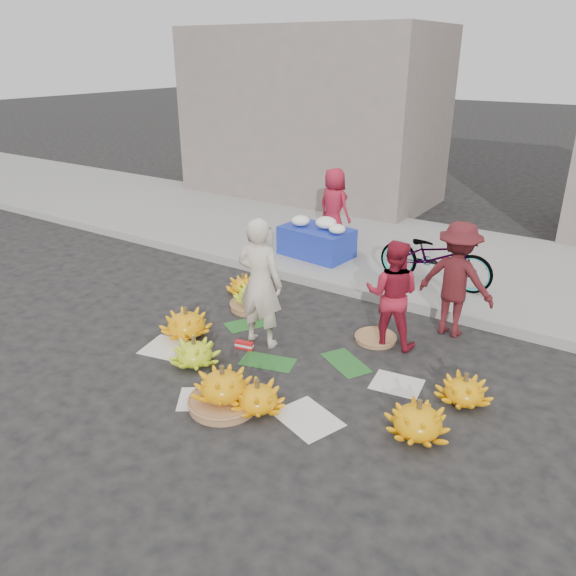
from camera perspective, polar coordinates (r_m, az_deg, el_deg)
The scene contains 23 objects.
ground at distance 6.93m, azimuth -0.43°, elevation -7.05°, with size 80.00×80.00×0.00m, color black.
curb at distance 8.61m, azimuth 7.76°, elevation -0.43°, with size 40.00×0.25×0.15m, color gray.
sidewalk at distance 10.43m, azimuth 12.88°, elevation 3.32°, with size 40.00×4.00×0.12m, color gray.
building_left at distance 14.29m, azimuth 2.45°, elevation 17.07°, with size 6.00×3.00×4.00m, color slate.
newspaper_scatter at distance 6.37m, azimuth -4.50°, elevation -10.01°, with size 3.20×1.80×0.00m, color silver, non-canonical shape.
banana_leaves at distance 7.12m, azimuth -0.20°, elevation -6.13°, with size 2.00×1.00×0.00m, color #1B521E, non-canonical shape.
banana_bunch_0 at distance 7.45m, azimuth -10.30°, elevation -3.53°, with size 0.82×0.82×0.42m.
banana_bunch_1 at distance 6.80m, azimuth -9.49°, elevation -6.46°, with size 0.72×0.72×0.37m.
banana_bunch_2 at distance 5.98m, azimuth -6.63°, elevation -10.15°, with size 0.73×0.73×0.49m.
banana_bunch_3 at distance 5.92m, azimuth -3.12°, elevation -10.99°, with size 0.72×0.72×0.37m.
banana_bunch_4 at distance 5.70m, azimuth 13.06°, elevation -12.90°, with size 0.85×0.85×0.40m.
banana_bunch_5 at distance 6.31m, azimuth 17.49°, elevation -9.86°, with size 0.70×0.70×0.36m.
banana_bunch_6 at distance 8.12m, azimuth -3.66°, elevation -0.88°, with size 0.72×0.72×0.44m.
banana_bunch_7 at distance 8.67m, azimuth -4.59°, elevation 0.34°, with size 0.56×0.56×0.32m.
basket_spare at distance 7.38m, azimuth 8.89°, elevation -5.08°, with size 0.52×0.52×0.06m, color #8F603C.
incense_stack at distance 7.11m, azimuth -4.46°, elevation -5.80°, with size 0.23×0.07×0.10m, color red.
vendor_cream at distance 6.91m, azimuth -2.87°, elevation 0.51°, with size 0.61×0.40×1.66m, color beige.
vendor_red at distance 7.03m, azimuth 10.54°, elevation -0.63°, with size 0.68×0.53×1.40m, color #AB1A2D.
man_striped at distance 7.49m, azimuth 16.73°, elevation 0.82°, with size 0.99×0.57×1.53m, color maroon.
flower_table at distance 9.87m, azimuth 2.95°, elevation 4.91°, with size 1.28×0.88×0.70m.
grey_bucket at distance 10.15m, azimuth -0.75°, elevation 4.80°, with size 0.32×0.32×0.36m, color gray.
flower_vendor at distance 10.45m, azimuth 4.68°, elevation 8.26°, with size 0.69×0.45×1.41m, color #AB1A2D.
bicycle at distance 8.83m, azimuth 14.77°, elevation 3.15°, with size 1.76×0.61×0.93m, color gray.
Camera 1 is at (3.35, -4.97, 3.47)m, focal length 35.00 mm.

